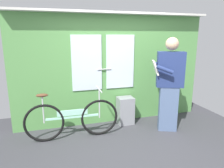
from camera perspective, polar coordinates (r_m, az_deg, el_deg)
ground_plane at (r=3.61m, az=6.24°, el=-17.70°), size 5.04×4.10×0.04m
train_door_wall at (r=4.31m, az=0.09°, el=4.69°), size 4.04×0.28×2.28m
bicycle_near_door at (r=3.83m, az=-10.91°, el=-9.47°), size 1.68×0.44×0.90m
passenger_reading_newspaper at (r=4.06m, az=15.51°, el=0.30°), size 0.64×0.59×1.80m
trash_bin_by_wall at (r=4.41m, az=3.68°, el=-7.29°), size 0.33×0.28×0.57m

